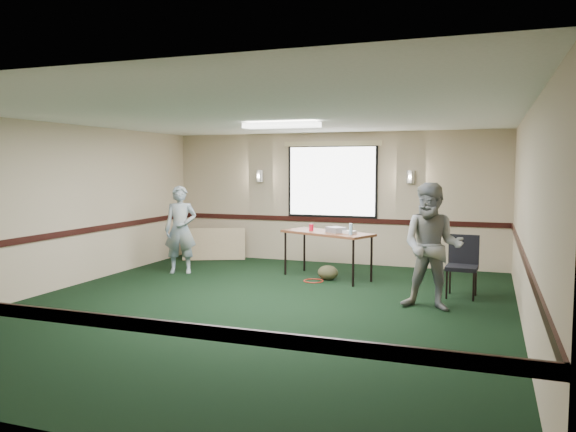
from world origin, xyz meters
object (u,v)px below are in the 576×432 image
(folding_table, at_px, (327,235))
(conference_chair, at_px, (463,261))
(projector, at_px, (336,230))
(person_left, at_px, (181,230))
(person_right, at_px, (432,247))

(folding_table, xyz_separation_m, conference_chair, (2.35, -0.65, -0.22))
(projector, height_order, person_left, person_left)
(person_left, bearing_deg, conference_chair, -22.92)
(folding_table, bearing_deg, conference_chair, 7.33)
(projector, xyz_separation_m, conference_chair, (2.17, -0.58, -0.34))
(folding_table, bearing_deg, projector, 1.80)
(projector, xyz_separation_m, person_right, (1.80, -1.58, 0.00))
(folding_table, distance_m, conference_chair, 2.45)
(projector, xyz_separation_m, person_left, (-2.91, -0.37, -0.06))
(conference_chair, distance_m, person_right, 1.12)
(person_left, xyz_separation_m, person_right, (4.71, -1.21, 0.07))
(folding_table, height_order, conference_chair, conference_chair)
(conference_chair, bearing_deg, person_left, -178.95)
(person_right, bearing_deg, person_left, 170.89)
(folding_table, relative_size, projector, 6.03)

